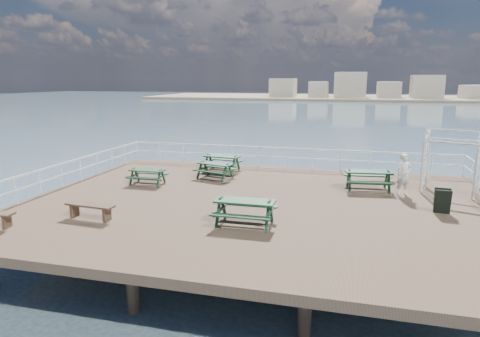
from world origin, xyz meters
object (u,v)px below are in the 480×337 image
object	(u,v)px
picnic_table_c	(368,176)
picnic_table_e	(245,207)
picnic_table_a	(215,167)
person	(404,175)
flat_bench_far	(90,208)
picnic_table_d	(147,174)
picnic_table_b	(222,160)
trellis_arbor	(450,165)

from	to	relation	value
picnic_table_c	picnic_table_e	world-z (taller)	picnic_table_e
picnic_table_a	person	world-z (taller)	person
picnic_table_a	flat_bench_far	world-z (taller)	picnic_table_a
person	flat_bench_far	bearing A→B (deg)	-178.41
picnic_table_d	picnic_table_a	bearing A→B (deg)	35.44
picnic_table_a	picnic_table_d	xyz separation A→B (m)	(-2.61, -1.94, -0.04)
picnic_table_d	flat_bench_far	distance (m)	5.02
picnic_table_e	picnic_table_d	bearing A→B (deg)	142.73
picnic_table_c	picnic_table_d	distance (m)	9.82
picnic_table_b	flat_bench_far	size ratio (longest dim) A/B	1.10
picnic_table_d	trellis_arbor	world-z (taller)	trellis_arbor
picnic_table_d	picnic_table_b	bearing A→B (deg)	55.15
picnic_table_c	picnic_table_b	bearing A→B (deg)	156.62
flat_bench_far	trellis_arbor	world-z (taller)	trellis_arbor
picnic_table_a	flat_bench_far	distance (m)	7.30
person	trellis_arbor	bearing A→B (deg)	-3.02
picnic_table_e	picnic_table_b	bearing A→B (deg)	111.88
picnic_table_b	picnic_table_d	distance (m)	4.39
flat_bench_far	trellis_arbor	bearing A→B (deg)	33.61
flat_bench_far	trellis_arbor	size ratio (longest dim) A/B	0.68
picnic_table_d	trellis_arbor	bearing A→B (deg)	6.74
picnic_table_e	flat_bench_far	xyz separation A→B (m)	(-5.28, -0.75, -0.22)
picnic_table_e	person	xyz separation A→B (m)	(5.41, 5.21, 0.26)
flat_bench_far	picnic_table_e	bearing A→B (deg)	13.28
picnic_table_a	picnic_table_c	size ratio (longest dim) A/B	0.96
picnic_table_c	person	world-z (taller)	person
flat_bench_far	person	bearing A→B (deg)	34.28
picnic_table_b	flat_bench_far	bearing A→B (deg)	-96.12
picnic_table_b	person	world-z (taller)	person
picnic_table_c	picnic_table_e	distance (m)	7.03
picnic_table_d	person	xyz separation A→B (m)	(11.07, 0.96, 0.37)
trellis_arbor	picnic_table_e	bearing A→B (deg)	-119.62
picnic_table_a	picnic_table_d	distance (m)	3.25
picnic_table_a	picnic_table_c	world-z (taller)	picnic_table_c
picnic_table_a	picnic_table_b	distance (m)	1.72
picnic_table_d	flat_bench_far	size ratio (longest dim) A/B	0.88
picnic_table_a	picnic_table_e	bearing A→B (deg)	-48.11
picnic_table_e	trellis_arbor	xyz separation A→B (m)	(7.31, 6.07, 0.58)
picnic_table_b	trellis_arbor	xyz separation A→B (m)	(10.54, -1.83, 0.61)
picnic_table_e	flat_bench_far	world-z (taller)	picnic_table_e
person	picnic_table_d	bearing A→B (deg)	157.40
picnic_table_a	trellis_arbor	bearing A→B (deg)	15.01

